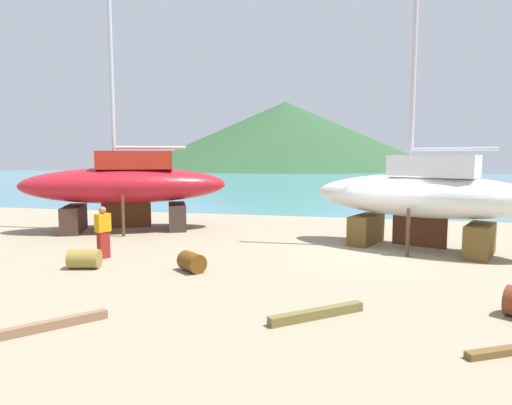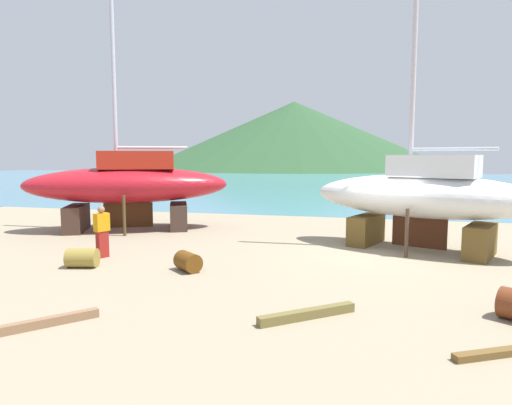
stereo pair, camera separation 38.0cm
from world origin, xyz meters
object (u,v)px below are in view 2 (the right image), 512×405
sailboat_mid_port (128,185)px  barrel_tipped_left (82,258)px  sailboat_large_starboard (421,196)px  worker (102,231)px  barrel_ochre (188,262)px

sailboat_mid_port → barrel_tipped_left: sailboat_mid_port is taller
sailboat_large_starboard → worker: (-9.68, -3.51, -1.00)m
worker → barrel_ochre: bearing=7.7°
sailboat_mid_port → sailboat_large_starboard: sailboat_large_starboard is taller
sailboat_large_starboard → barrel_ochre: sailboat_large_starboard is taller
worker → barrel_tipped_left: size_ratio=1.92×
sailboat_large_starboard → worker: size_ratio=7.80×
sailboat_mid_port → worker: (1.89, -4.93, -1.10)m
barrel_tipped_left → sailboat_large_starboard: bearing=26.5°
sailboat_large_starboard → sailboat_mid_port: bearing=15.3°
barrel_ochre → worker: bearing=164.5°
sailboat_mid_port → barrel_tipped_left: (2.05, -6.16, -1.66)m
sailboat_large_starboard → worker: bearing=42.2°
barrel_ochre → sailboat_mid_port: bearing=131.3°
sailboat_mid_port → barrel_tipped_left: 6.70m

